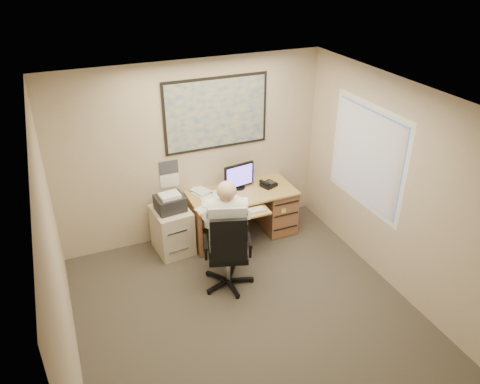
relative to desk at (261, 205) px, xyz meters
name	(u,v)px	position (x,y,z in m)	size (l,w,h in m)	color
room_shell	(256,231)	(-0.96, -1.90, 0.90)	(4.00, 4.50, 2.70)	#3A342D
desk	(261,205)	(0.00, 0.00, 0.00)	(1.60, 0.97, 1.15)	tan
world_map	(216,114)	(-0.58, 0.33, 1.45)	(1.56, 0.03, 1.06)	#1E4C93
wall_calendar	(169,174)	(-1.33, 0.34, 0.63)	(0.28, 0.01, 0.42)	white
window_blinds	(366,156)	(1.01, -1.10, 1.10)	(0.06, 1.40, 1.30)	beige
filing_cabinet	(172,226)	(-1.43, -0.01, -0.04)	(0.55, 0.64, 0.96)	beige
office_chair	(230,265)	(-0.95, -1.10, -0.11)	(0.87, 0.87, 1.16)	black
person	(226,235)	(-0.97, -1.02, 0.32)	(0.65, 0.93, 1.52)	silver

